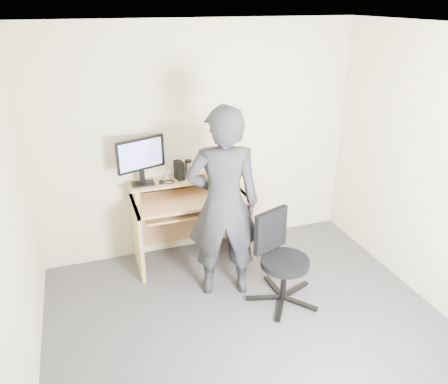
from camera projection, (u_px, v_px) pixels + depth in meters
ground at (259, 343)px, 3.70m from camera, size 3.50×3.50×0.00m
back_wall at (199, 142)px, 4.70m from camera, size 3.50×0.02×2.50m
ceiling at (272, 29)px, 2.68m from camera, size 3.50×3.50×0.02m
desk at (189, 212)px, 4.74m from camera, size 1.20×0.60×0.91m
monitor at (141, 157)px, 4.38m from camera, size 0.51×0.21×0.50m
external_drive at (179, 170)px, 4.60m from camera, size 0.10×0.14×0.20m
travel_mug at (189, 170)px, 4.65m from camera, size 0.09×0.09×0.17m
smartphone at (202, 177)px, 4.68m from camera, size 0.09×0.14×0.01m
charger at (161, 182)px, 4.51m from camera, size 0.05×0.04×0.03m
headphones at (173, 177)px, 4.67m from camera, size 0.19×0.19×0.06m
keyboard at (186, 209)px, 4.52m from camera, size 0.47×0.20×0.03m
mouse at (218, 196)px, 4.57m from camera, size 0.11×0.09×0.04m
office_chair at (280, 255)px, 4.07m from camera, size 0.69×0.67×0.87m
person at (223, 205)px, 4.00m from camera, size 0.77×0.59×1.87m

